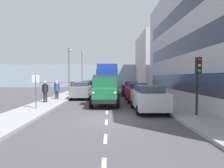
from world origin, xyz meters
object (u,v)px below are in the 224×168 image
(pedestrian_near_railing, at_px, (45,90))
(street_sign, at_px, (36,86))
(car_black_oppositeside_2, at_px, (92,85))
(pedestrian_couple_b, at_px, (56,87))
(lamp_post_promenade, at_px, (69,66))
(car_silver_kerbside_near, at_px, (148,98))
(lamp_post_far, at_px, (82,66))
(car_red_kerbside_1, at_px, (137,92))
(car_maroon_kerbside_2, at_px, (130,88))
(traffic_light_near, at_px, (198,73))
(pedestrian_strolling, at_px, (73,86))
(pedestrian_by_lamp, at_px, (57,89))
(lorry_cargo_blue, at_px, (107,78))
(car_navy_oppositeside_1, at_px, (88,87))
(truck_vintage_green, at_px, (105,91))
(car_grey_oppositeside_0, at_px, (82,90))

(pedestrian_near_railing, height_order, street_sign, street_sign)
(car_black_oppositeside_2, xyz_separation_m, pedestrian_couple_b, (2.61, 12.46, 0.30))
(lamp_post_promenade, bearing_deg, car_silver_kerbside_near, 120.88)
(car_black_oppositeside_2, relative_size, lamp_post_far, 0.63)
(car_red_kerbside_1, distance_m, pedestrian_near_railing, 8.09)
(car_silver_kerbside_near, height_order, pedestrian_couple_b, pedestrian_couple_b)
(car_maroon_kerbside_2, distance_m, lamp_post_far, 14.76)
(pedestrian_near_railing, bearing_deg, traffic_light_near, 150.70)
(traffic_light_near, relative_size, lamp_post_promenade, 0.55)
(pedestrian_couple_b, bearing_deg, lamp_post_far, -91.97)
(car_silver_kerbside_near, distance_m, pedestrian_strolling, 12.25)
(car_red_kerbside_1, xyz_separation_m, pedestrian_by_lamp, (7.54, -0.62, 0.20))
(pedestrian_near_railing, bearing_deg, lorry_cargo_blue, -119.12)
(pedestrian_by_lamp, distance_m, street_sign, 5.48)
(car_navy_oppositeside_1, relative_size, pedestrian_by_lamp, 2.73)
(pedestrian_by_lamp, relative_size, pedestrian_couple_b, 0.91)
(car_silver_kerbside_near, bearing_deg, car_black_oppositeside_2, -74.85)
(lamp_post_far, bearing_deg, traffic_light_near, 111.09)
(car_silver_kerbside_near, bearing_deg, car_navy_oppositeside_1, -68.76)
(truck_vintage_green, bearing_deg, pedestrian_by_lamp, -34.12)
(car_silver_kerbside_near, distance_m, car_black_oppositeside_2, 20.76)
(car_red_kerbside_1, bearing_deg, car_maroon_kerbside_2, -90.00)
(pedestrian_strolling, height_order, lamp_post_far, lamp_post_far)
(lamp_post_promenade, height_order, lamp_post_far, lamp_post_far)
(car_silver_kerbside_near, bearing_deg, truck_vintage_green, -43.28)
(traffic_light_near, bearing_deg, lorry_cargo_blue, -71.08)
(truck_vintage_green, distance_m, pedestrian_couple_b, 7.06)
(car_black_oppositeside_2, xyz_separation_m, pedestrian_by_lamp, (2.11, 14.16, 0.20))
(car_black_oppositeside_2, height_order, pedestrian_near_railing, pedestrian_near_railing)
(pedestrian_near_railing, bearing_deg, car_silver_kerbside_near, 155.32)
(truck_vintage_green, bearing_deg, pedestrian_couple_b, -43.38)
(lorry_cargo_blue, bearing_deg, lamp_post_promenade, -2.24)
(car_silver_kerbside_near, xyz_separation_m, car_maroon_kerbside_2, (0.00, -11.03, -0.00))
(pedestrian_near_railing, xyz_separation_m, pedestrian_by_lamp, (-0.38, -2.24, -0.10))
(car_silver_kerbside_near, relative_size, car_maroon_kerbside_2, 0.99)
(car_black_oppositeside_2, distance_m, pedestrian_couple_b, 12.73)
(pedestrian_by_lamp, xyz_separation_m, pedestrian_couple_b, (0.49, -1.71, 0.10))
(pedestrian_near_railing, xyz_separation_m, lamp_post_promenade, (-0.14, -9.38, 2.48))
(lamp_post_far, bearing_deg, lamp_post_promenade, 88.38)
(lamp_post_far, bearing_deg, car_black_oppositeside_2, 122.25)
(truck_vintage_green, bearing_deg, car_navy_oppositeside_1, -77.33)
(pedestrian_strolling, bearing_deg, car_grey_oppositeside_0, 121.16)
(pedestrian_by_lamp, distance_m, lamp_post_promenade, 7.60)
(truck_vintage_green, bearing_deg, street_sign, 26.61)
(car_grey_oppositeside_0, bearing_deg, traffic_light_near, 127.90)
(car_red_kerbside_1, distance_m, lamp_post_far, 19.82)
(pedestrian_near_railing, xyz_separation_m, lamp_post_far, (-0.43, -19.67, 3.01))
(car_grey_oppositeside_0, xyz_separation_m, car_navy_oppositeside_1, (-0.00, -6.12, -0.00))
(lorry_cargo_blue, distance_m, pedestrian_strolling, 4.90)
(car_red_kerbside_1, distance_m, lamp_post_promenade, 11.34)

